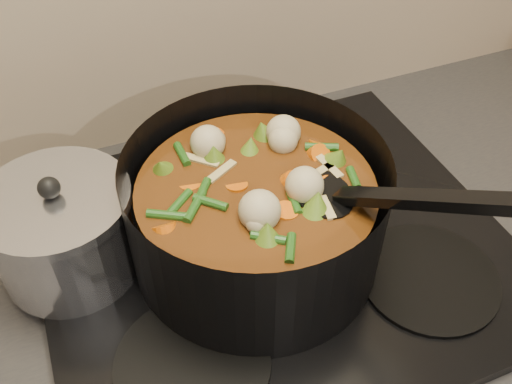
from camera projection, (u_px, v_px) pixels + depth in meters
name	position (u px, v px, depth m)	size (l,w,h in m)	color
stovetop	(275.00, 248.00, 0.79)	(0.62, 0.54, 0.03)	black
stockpot	(257.00, 214.00, 0.72)	(0.40, 0.43, 0.24)	black
saucepan	(64.00, 231.00, 0.71)	(0.18, 0.18, 0.15)	silver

